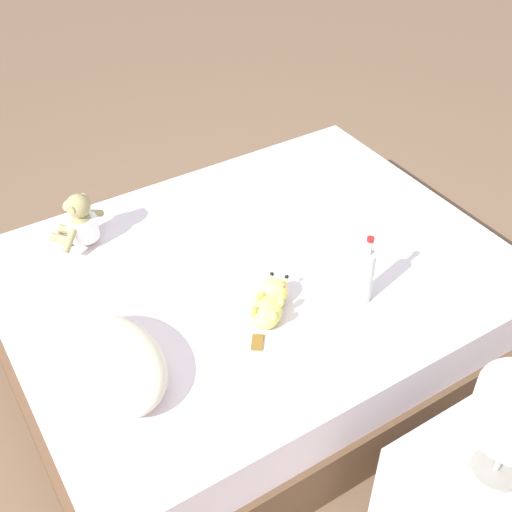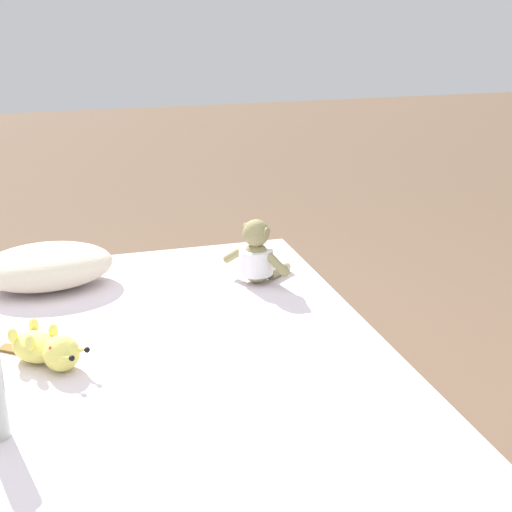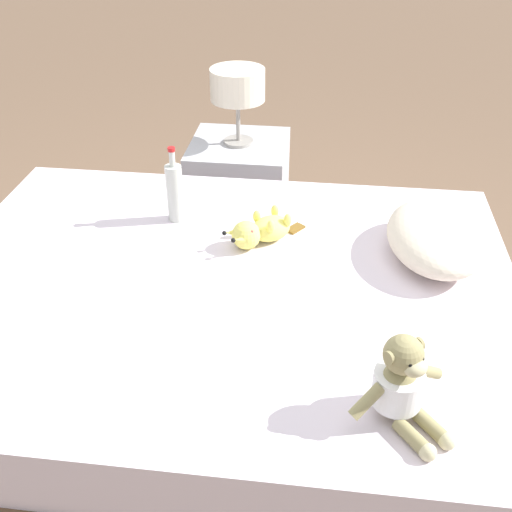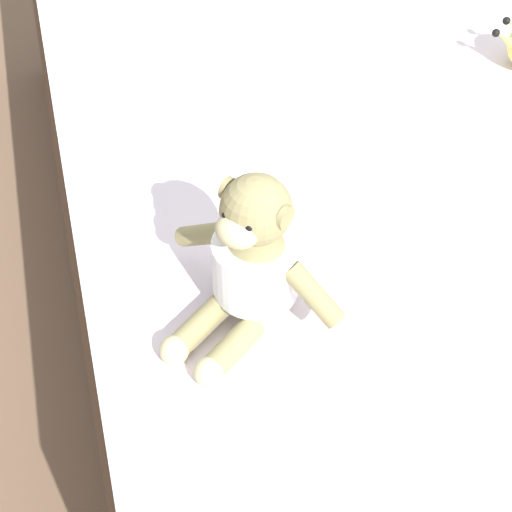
{
  "view_description": "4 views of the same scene",
  "coord_description": "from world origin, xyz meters",
  "px_view_note": "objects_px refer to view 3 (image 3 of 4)",
  "views": [
    {
      "loc": [
        -1.62,
        1.01,
        2.14
      ],
      "look_at": [
        0.0,
        0.0,
        0.53
      ],
      "focal_mm": 45.53,
      "sensor_mm": 36.0,
      "label": 1
    },
    {
      "loc": [
        -0.19,
        -1.78,
        1.45
      ],
      "look_at": [
        0.49,
        0.51,
        0.58
      ],
      "focal_mm": 50.4,
      "sensor_mm": 36.0,
      "label": 2
    },
    {
      "loc": [
        1.56,
        0.3,
        1.63
      ],
      "look_at": [
        0.0,
        0.11,
        0.58
      ],
      "focal_mm": 43.04,
      "sensor_mm": 36.0,
      "label": 3
    },
    {
      "loc": [
        0.68,
        1.23,
        1.35
      ],
      "look_at": [
        0.49,
        0.51,
        0.58
      ],
      "focal_mm": 55.29,
      "sensor_mm": 36.0,
      "label": 4
    }
  ],
  "objects_px": {
    "pillow": "(435,237)",
    "glass_bottle": "(175,192)",
    "plush_yellow_creature": "(260,231)",
    "nightstand": "(239,187)",
    "plush_monkey": "(402,385)",
    "bedside_lamp": "(238,87)",
    "bed": "(224,338)"
  },
  "relations": [
    {
      "from": "plush_yellow_creature",
      "to": "glass_bottle",
      "type": "height_order",
      "value": "glass_bottle"
    },
    {
      "from": "glass_bottle",
      "to": "bedside_lamp",
      "type": "distance_m",
      "value": 0.77
    },
    {
      "from": "plush_yellow_creature",
      "to": "bed",
      "type": "bearing_deg",
      "value": -21.34
    },
    {
      "from": "nightstand",
      "to": "bed",
      "type": "bearing_deg",
      "value": 5.7
    },
    {
      "from": "bed",
      "to": "glass_bottle",
      "type": "xyz_separation_m",
      "value": [
        -0.36,
        -0.23,
        0.36
      ]
    },
    {
      "from": "bedside_lamp",
      "to": "nightstand",
      "type": "bearing_deg",
      "value": 176.42
    },
    {
      "from": "plush_yellow_creature",
      "to": "bedside_lamp",
      "type": "xyz_separation_m",
      "value": [
        -0.87,
        -0.21,
        0.21
      ]
    },
    {
      "from": "bed",
      "to": "glass_bottle",
      "type": "height_order",
      "value": "glass_bottle"
    },
    {
      "from": "bed",
      "to": "pillow",
      "type": "relative_size",
      "value": 4.08
    },
    {
      "from": "pillow",
      "to": "bedside_lamp",
      "type": "distance_m",
      "value": 1.2
    },
    {
      "from": "bed",
      "to": "plush_yellow_creature",
      "type": "relative_size",
      "value": 6.94
    },
    {
      "from": "pillow",
      "to": "glass_bottle",
      "type": "height_order",
      "value": "glass_bottle"
    },
    {
      "from": "pillow",
      "to": "bedside_lamp",
      "type": "bearing_deg",
      "value": -138.0
    },
    {
      "from": "plush_yellow_creature",
      "to": "nightstand",
      "type": "xyz_separation_m",
      "value": [
        -0.87,
        -0.21,
        -0.29
      ]
    },
    {
      "from": "pillow",
      "to": "nightstand",
      "type": "height_order",
      "value": "pillow"
    },
    {
      "from": "plush_yellow_creature",
      "to": "bedside_lamp",
      "type": "relative_size",
      "value": 0.8
    },
    {
      "from": "plush_yellow_creature",
      "to": "nightstand",
      "type": "relative_size",
      "value": 0.6
    },
    {
      "from": "pillow",
      "to": "nightstand",
      "type": "relative_size",
      "value": 1.02
    },
    {
      "from": "plush_monkey",
      "to": "bedside_lamp",
      "type": "xyz_separation_m",
      "value": [
        -1.61,
        -0.63,
        0.16
      ]
    },
    {
      "from": "plush_yellow_creature",
      "to": "nightstand",
      "type": "bearing_deg",
      "value": -166.66
    },
    {
      "from": "pillow",
      "to": "bedside_lamp",
      "type": "height_order",
      "value": "bedside_lamp"
    },
    {
      "from": "pillow",
      "to": "glass_bottle",
      "type": "relative_size",
      "value": 1.65
    },
    {
      "from": "pillow",
      "to": "plush_monkey",
      "type": "relative_size",
      "value": 1.86
    },
    {
      "from": "glass_bottle",
      "to": "pillow",
      "type": "bearing_deg",
      "value": 81.71
    },
    {
      "from": "bedside_lamp",
      "to": "glass_bottle",
      "type": "bearing_deg",
      "value": -9.19
    },
    {
      "from": "glass_bottle",
      "to": "bedside_lamp",
      "type": "relative_size",
      "value": 0.82
    },
    {
      "from": "plush_monkey",
      "to": "bedside_lamp",
      "type": "distance_m",
      "value": 1.73
    },
    {
      "from": "plush_yellow_creature",
      "to": "nightstand",
      "type": "distance_m",
      "value": 0.94
    },
    {
      "from": "pillow",
      "to": "nightstand",
      "type": "distance_m",
      "value": 1.23
    },
    {
      "from": "bed",
      "to": "glass_bottle",
      "type": "bearing_deg",
      "value": -147.43
    },
    {
      "from": "plush_yellow_creature",
      "to": "glass_bottle",
      "type": "bearing_deg",
      "value": -110.22
    },
    {
      "from": "pillow",
      "to": "plush_yellow_creature",
      "type": "height_order",
      "value": "pillow"
    }
  ]
}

